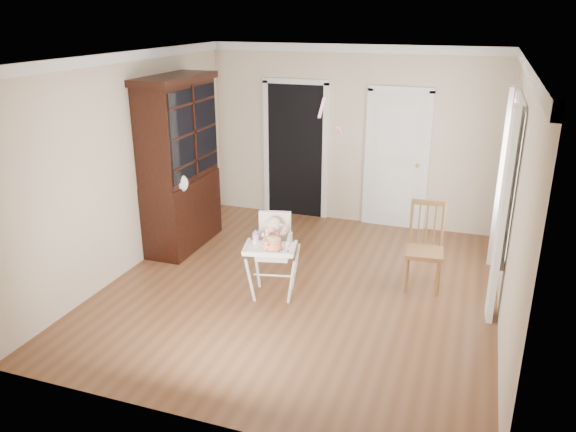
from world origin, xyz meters
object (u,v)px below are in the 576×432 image
(cake, at_px, (272,244))
(sippy_cup, at_px, (256,237))
(china_cabinet, at_px, (179,164))
(dining_chair, at_px, (425,249))
(high_chair, at_px, (273,246))

(cake, height_order, sippy_cup, sippy_cup)
(sippy_cup, bearing_deg, china_cabinet, 143.71)
(cake, xyz_separation_m, dining_chair, (1.54, 1.05, -0.27))
(sippy_cup, height_order, dining_chair, dining_chair)
(china_cabinet, height_order, dining_chair, china_cabinet)
(sippy_cup, relative_size, china_cabinet, 0.07)
(high_chair, distance_m, china_cabinet, 2.09)
(high_chair, bearing_deg, sippy_cup, -146.25)
(china_cabinet, distance_m, dining_chair, 3.44)
(cake, distance_m, china_cabinet, 2.25)
(high_chair, relative_size, cake, 3.84)
(cake, bearing_deg, dining_chair, 34.27)
(high_chair, xyz_separation_m, cake, (0.08, -0.25, 0.14))
(china_cabinet, relative_size, dining_chair, 2.26)
(sippy_cup, bearing_deg, high_chair, 46.12)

